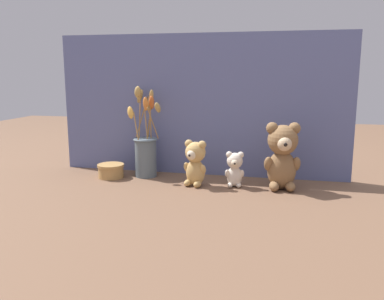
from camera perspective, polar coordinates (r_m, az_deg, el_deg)
name	(u,v)px	position (r m, az deg, el deg)	size (l,w,h in m)	color
ground_plane	(191,185)	(1.49, -0.17, -4.88)	(4.00, 4.00, 0.00)	brown
backdrop_wall	(200,105)	(1.60, 1.18, 6.27)	(1.15, 0.02, 0.55)	slate
teddy_bear_large	(282,155)	(1.44, 12.57, -0.65)	(0.13, 0.12, 0.24)	olive
teddy_bear_medium	(195,162)	(1.46, 0.44, -1.72)	(0.09, 0.09, 0.17)	tan
teddy_bear_small	(235,169)	(1.45, 6.01, -2.60)	(0.07, 0.07, 0.13)	beige
flower_vase	(146,148)	(1.59, -6.53, 0.27)	(0.14, 0.13, 0.35)	slate
decorative_tin_tall	(111,171)	(1.61, -11.31, -2.87)	(0.10, 0.10, 0.05)	tan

